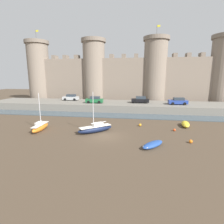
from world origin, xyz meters
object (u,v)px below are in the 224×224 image
at_px(car_quay_centre_west, 178,101).
at_px(car_quay_west, 95,100).
at_px(mooring_buoy_mid_mud, 140,125).
at_px(sailboat_midflat_centre, 40,127).
at_px(mooring_buoy_near_shore, 191,141).
at_px(sailboat_midflat_right, 95,129).
at_px(rowboat_near_channel_right, 153,144).
at_px(rowboat_foreground_left, 185,124).
at_px(car_quay_east, 140,100).
at_px(mooring_buoy_off_centre, 174,130).
at_px(car_quay_centre_east, 71,97).

bearing_deg(car_quay_centre_west, car_quay_west, -178.56).
distance_m(mooring_buoy_mid_mud, car_quay_west, 16.72).
xyz_separation_m(sailboat_midflat_centre, mooring_buoy_mid_mud, (14.66, 4.57, -0.37)).
distance_m(sailboat_midflat_centre, mooring_buoy_near_shore, 20.74).
distance_m(sailboat_midflat_right, rowboat_near_channel_right, 8.83).
relative_size(rowboat_foreground_left, car_quay_west, 0.80).
bearing_deg(car_quay_west, mooring_buoy_mid_mud, -49.80).
relative_size(car_quay_centre_west, car_quay_east, 1.00).
xyz_separation_m(mooring_buoy_mid_mud, car_quay_west, (-10.69, 12.65, 2.24)).
distance_m(mooring_buoy_off_centre, car_quay_centre_west, 15.53).
distance_m(sailboat_midflat_right, car_quay_centre_west, 22.86).
relative_size(sailboat_midflat_right, rowboat_foreground_left, 1.75).
height_order(sailboat_midflat_right, car_quay_centre_west, sailboat_midflat_right).
bearing_deg(mooring_buoy_off_centre, car_quay_centre_west, 76.91).
bearing_deg(car_quay_centre_east, car_quay_west, -26.55).
height_order(rowboat_near_channel_right, mooring_buoy_near_shore, rowboat_near_channel_right).
bearing_deg(mooring_buoy_near_shore, mooring_buoy_off_centre, 102.17).
relative_size(sailboat_midflat_right, car_quay_centre_west, 1.40).
height_order(sailboat_midflat_right, car_quay_centre_east, sailboat_midflat_right).
relative_size(mooring_buoy_mid_mud, car_quay_centre_west, 0.10).
bearing_deg(sailboat_midflat_centre, sailboat_midflat_right, 2.94).
height_order(sailboat_midflat_centre, car_quay_east, sailboat_midflat_centre).
xyz_separation_m(rowboat_foreground_left, car_quay_west, (-17.90, 11.71, 2.05)).
height_order(rowboat_foreground_left, sailboat_midflat_centre, sailboat_midflat_centre).
xyz_separation_m(rowboat_near_channel_right, car_quay_east, (-1.30, 22.73, 2.14)).
bearing_deg(sailboat_midflat_centre, car_quay_east, 52.12).
distance_m(car_quay_centre_east, car_quay_east, 18.26).
height_order(mooring_buoy_near_shore, car_quay_west, car_quay_west).
bearing_deg(mooring_buoy_mid_mud, car_quay_east, 89.74).
height_order(mooring_buoy_mid_mud, mooring_buoy_off_centre, mooring_buoy_mid_mud).
bearing_deg(mooring_buoy_mid_mud, mooring_buoy_near_shore, -47.21).
relative_size(rowboat_near_channel_right, mooring_buoy_mid_mud, 7.57).
bearing_deg(car_quay_west, sailboat_midflat_right, -75.59).
height_order(mooring_buoy_mid_mud, car_quay_east, car_quay_east).
height_order(rowboat_near_channel_right, car_quay_centre_east, car_quay_centre_east).
bearing_deg(mooring_buoy_mid_mud, rowboat_near_channel_right, -80.75).
distance_m(car_quay_centre_west, car_quay_east, 8.49).
distance_m(sailboat_midflat_centre, car_quay_west, 17.77).
bearing_deg(car_quay_centre_east, mooring_buoy_mid_mud, -42.11).
bearing_deg(car_quay_east, rowboat_near_channel_right, -86.73).
bearing_deg(mooring_buoy_near_shore, mooring_buoy_mid_mud, 132.79).
bearing_deg(sailboat_midflat_centre, mooring_buoy_near_shore, -5.28).
relative_size(sailboat_midflat_right, car_quay_east, 1.40).
xyz_separation_m(sailboat_midflat_right, rowboat_foreground_left, (13.59, 5.08, -0.16)).
relative_size(mooring_buoy_near_shore, car_quay_centre_east, 0.11).
height_order(car_quay_centre_east, car_quay_east, same).
bearing_deg(rowboat_foreground_left, rowboat_near_channel_right, -122.13).
bearing_deg(car_quay_centre_east, sailboat_midflat_right, -60.25).
xyz_separation_m(sailboat_midflat_right, car_quay_east, (6.44, 18.50, 1.89)).
relative_size(mooring_buoy_near_shore, car_quay_west, 0.11).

